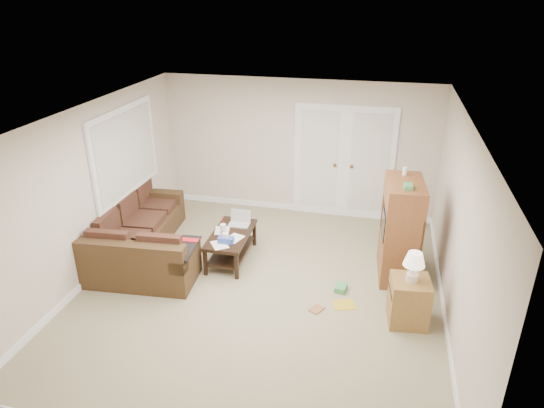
% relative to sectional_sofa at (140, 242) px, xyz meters
% --- Properties ---
extents(floor, '(5.50, 5.50, 0.00)m').
position_rel_sectional_sofa_xyz_m(floor, '(2.05, -0.40, -0.30)').
color(floor, gray).
rests_on(floor, ground).
extents(ceiling, '(5.00, 5.50, 0.02)m').
position_rel_sectional_sofa_xyz_m(ceiling, '(2.05, -0.40, 2.20)').
color(ceiling, white).
rests_on(ceiling, wall_back).
extents(wall_left, '(0.02, 5.50, 2.50)m').
position_rel_sectional_sofa_xyz_m(wall_left, '(-0.45, -0.40, 0.95)').
color(wall_left, beige).
rests_on(wall_left, floor).
extents(wall_right, '(0.02, 5.50, 2.50)m').
position_rel_sectional_sofa_xyz_m(wall_right, '(4.55, -0.40, 0.95)').
color(wall_right, beige).
rests_on(wall_right, floor).
extents(wall_back, '(5.00, 0.02, 2.50)m').
position_rel_sectional_sofa_xyz_m(wall_back, '(2.05, 2.35, 0.95)').
color(wall_back, beige).
rests_on(wall_back, floor).
extents(wall_front, '(5.00, 0.02, 2.50)m').
position_rel_sectional_sofa_xyz_m(wall_front, '(2.05, -3.15, 0.95)').
color(wall_front, beige).
rests_on(wall_front, floor).
extents(baseboards, '(5.00, 5.50, 0.10)m').
position_rel_sectional_sofa_xyz_m(baseboards, '(2.05, -0.40, -0.25)').
color(baseboards, silver).
rests_on(baseboards, floor).
extents(french_doors, '(1.80, 0.05, 2.13)m').
position_rel_sectional_sofa_xyz_m(french_doors, '(2.90, 2.32, 0.74)').
color(french_doors, silver).
rests_on(french_doors, floor).
extents(window_left, '(0.05, 1.92, 1.42)m').
position_rel_sectional_sofa_xyz_m(window_left, '(-0.41, 0.60, 1.25)').
color(window_left, silver).
rests_on(window_left, wall_left).
extents(sectional_sofa, '(1.83, 2.52, 0.76)m').
position_rel_sectional_sofa_xyz_m(sectional_sofa, '(0.00, 0.00, 0.00)').
color(sectional_sofa, '#49331C').
rests_on(sectional_sofa, floor).
extents(coffee_table, '(0.58, 1.14, 0.77)m').
position_rel_sectional_sofa_xyz_m(coffee_table, '(1.40, 0.32, -0.05)').
color(coffee_table, black).
rests_on(coffee_table, floor).
extents(tv_armoire, '(0.58, 0.97, 1.60)m').
position_rel_sectional_sofa_xyz_m(tv_armoire, '(3.92, 0.45, 0.45)').
color(tv_armoire, brown).
rests_on(tv_armoire, floor).
extents(side_cabinet, '(0.53, 0.53, 1.01)m').
position_rel_sectional_sofa_xyz_m(side_cabinet, '(4.06, -0.67, 0.07)').
color(side_cabinet, olive).
rests_on(side_cabinet, floor).
extents(space_heater, '(0.12, 0.11, 0.28)m').
position_rel_sectional_sofa_xyz_m(space_heater, '(4.25, 2.05, -0.16)').
color(space_heater, white).
rests_on(space_heater, floor).
extents(floor_magazine, '(0.36, 0.32, 0.01)m').
position_rel_sectional_sofa_xyz_m(floor_magazine, '(3.25, -0.51, -0.30)').
color(floor_magazine, gold).
rests_on(floor_magazine, floor).
extents(floor_greenbox, '(0.18, 0.22, 0.08)m').
position_rel_sectional_sofa_xyz_m(floor_greenbox, '(3.17, -0.17, -0.26)').
color(floor_greenbox, '#449552').
rests_on(floor_greenbox, floor).
extents(floor_book, '(0.23, 0.25, 0.02)m').
position_rel_sectional_sofa_xyz_m(floor_book, '(2.84, -0.66, -0.29)').
color(floor_book, brown).
rests_on(floor_book, floor).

